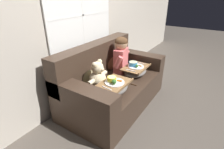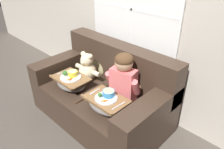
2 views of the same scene
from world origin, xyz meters
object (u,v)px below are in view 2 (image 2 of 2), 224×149
(couch, at_px, (104,94))
(teddy_bear, at_px, (87,68))
(child_figure, at_px, (123,75))
(throw_pillow_behind_child, at_px, (135,79))
(lap_tray_child, at_px, (106,103))
(lap_tray_teddy, at_px, (71,82))
(throw_pillow_behind_teddy, at_px, (99,63))

(couch, xyz_separation_m, teddy_bear, (-0.30, 0.00, 0.24))
(child_figure, xyz_separation_m, teddy_bear, (-0.59, -0.00, -0.14))
(throw_pillow_behind_child, xyz_separation_m, child_figure, (0.00, -0.20, 0.14))
(child_figure, bearing_deg, lap_tray_child, -90.18)
(lap_tray_child, bearing_deg, throw_pillow_behind_child, 89.92)
(lap_tray_teddy, bearing_deg, child_figure, 23.55)
(lap_tray_child, relative_size, lap_tray_teddy, 1.03)
(throw_pillow_behind_child, height_order, lap_tray_teddy, throw_pillow_behind_child)
(child_figure, height_order, lap_tray_teddy, child_figure)
(throw_pillow_behind_child, distance_m, throw_pillow_behind_teddy, 0.59)
(couch, distance_m, child_figure, 0.49)
(teddy_bear, xyz_separation_m, lap_tray_teddy, (-0.00, -0.26, -0.08))
(couch, distance_m, lap_tray_teddy, 0.42)
(teddy_bear, height_order, lap_tray_teddy, teddy_bear)
(couch, xyz_separation_m, lap_tray_child, (0.30, -0.25, 0.16))
(lap_tray_child, bearing_deg, couch, 139.94)
(throw_pillow_behind_teddy, xyz_separation_m, teddy_bear, (0.00, -0.20, -0.00))
(throw_pillow_behind_teddy, relative_size, lap_tray_teddy, 0.79)
(throw_pillow_behind_teddy, height_order, teddy_bear, teddy_bear)
(teddy_bear, bearing_deg, child_figure, 0.40)
(lap_tray_teddy, bearing_deg, couch, 40.03)
(throw_pillow_behind_child, xyz_separation_m, teddy_bear, (-0.59, -0.20, -0.00))
(throw_pillow_behind_child, xyz_separation_m, throw_pillow_behind_teddy, (-0.59, 0.00, 0.00))
(throw_pillow_behind_child, bearing_deg, child_figure, -89.95)
(teddy_bear, bearing_deg, lap_tray_teddy, -90.28)
(throw_pillow_behind_teddy, bearing_deg, couch, -34.79)
(child_figure, bearing_deg, teddy_bear, -179.60)
(lap_tray_teddy, bearing_deg, throw_pillow_behind_teddy, 89.89)
(throw_pillow_behind_child, xyz_separation_m, lap_tray_teddy, (-0.60, -0.46, -0.08))
(lap_tray_teddy, bearing_deg, throw_pillow_behind_child, 37.51)
(couch, height_order, lap_tray_child, couch)
(couch, height_order, throw_pillow_behind_child, couch)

